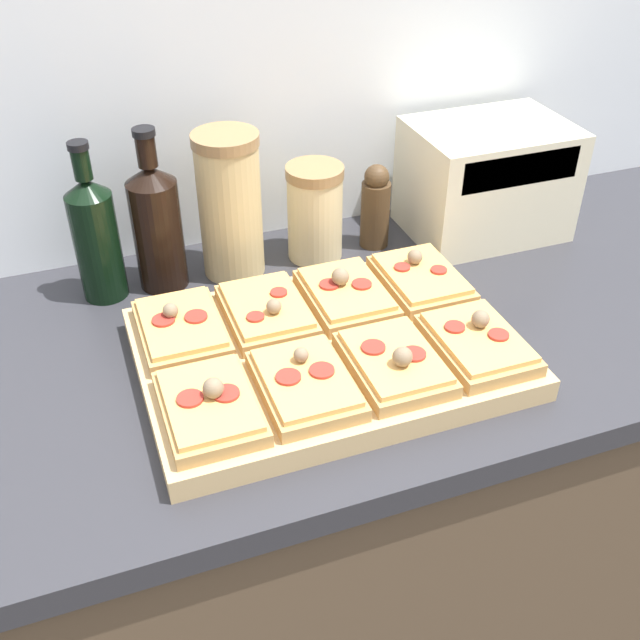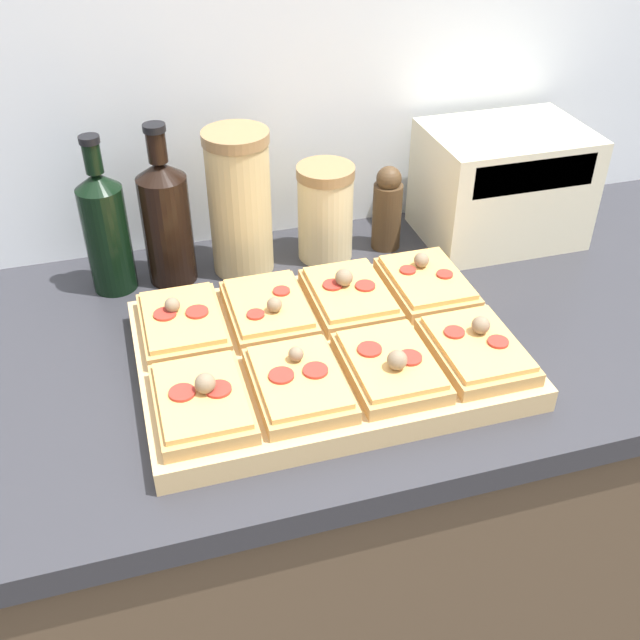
{
  "view_description": "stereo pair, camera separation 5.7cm",
  "coord_description": "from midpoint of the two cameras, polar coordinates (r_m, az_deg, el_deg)",
  "views": [
    {
      "loc": [
        -0.33,
        -0.55,
        1.62
      ],
      "look_at": [
        -0.03,
        0.27,
        0.99
      ],
      "focal_mm": 42.0,
      "sensor_mm": 36.0,
      "label": 1
    },
    {
      "loc": [
        -0.27,
        -0.56,
        1.62
      ],
      "look_at": [
        -0.03,
        0.27,
        0.99
      ],
      "focal_mm": 42.0,
      "sensor_mm": 36.0,
      "label": 2
    }
  ],
  "objects": [
    {
      "name": "wine_bottle",
      "position": [
        1.23,
        -13.65,
        7.07
      ],
      "size": [
        0.08,
        0.08,
        0.27
      ],
      "color": "black",
      "rests_on": "kitchen_counter"
    },
    {
      "name": "pizza_slice_back_right",
      "position": [
        1.18,
        6.32,
        3.15
      ],
      "size": [
        0.12,
        0.17,
        0.05
      ],
      "color": "tan",
      "rests_on": "cutting_board"
    },
    {
      "name": "pizza_slice_front_midleft",
      "position": [
        0.97,
        -2.82,
        -4.86
      ],
      "size": [
        0.12,
        0.17,
        0.05
      ],
      "color": "tan",
      "rests_on": "cutting_board"
    },
    {
      "name": "pizza_slice_front_midright",
      "position": [
        1.01,
        4.09,
        -3.26
      ],
      "size": [
        0.12,
        0.17,
        0.05
      ],
      "color": "tan",
      "rests_on": "cutting_board"
    },
    {
      "name": "pizza_slice_back_left",
      "position": [
        1.09,
        -12.03,
        -0.6
      ],
      "size": [
        0.12,
        0.17,
        0.05
      ],
      "color": "tan",
      "rests_on": "cutting_board"
    },
    {
      "name": "pizza_slice_back_midleft",
      "position": [
        1.11,
        -5.58,
        0.69
      ],
      "size": [
        0.12,
        0.17,
        0.05
      ],
      "color": "tan",
      "rests_on": "cutting_board"
    },
    {
      "name": "cutting_board",
      "position": [
        1.07,
        -0.97,
        -2.53
      ],
      "size": [
        0.52,
        0.37,
        0.03
      ],
      "primitive_type": "cube",
      "color": "tan",
      "rests_on": "kitchen_counter"
    },
    {
      "name": "pizza_slice_back_midright",
      "position": [
        1.14,
        0.54,
        2.0
      ],
      "size": [
        0.12,
        0.17,
        0.06
      ],
      "color": "tan",
      "rests_on": "cutting_board"
    },
    {
      "name": "pepper_mill",
      "position": [
        1.33,
        3.01,
        8.59
      ],
      "size": [
        0.05,
        0.05,
        0.15
      ],
      "color": "#47331E",
      "rests_on": "kitchen_counter"
    },
    {
      "name": "pizza_slice_front_left",
      "position": [
        0.95,
        -10.12,
        -6.48
      ],
      "size": [
        0.12,
        0.17,
        0.05
      ],
      "color": "tan",
      "rests_on": "cutting_board"
    },
    {
      "name": "grain_jar_tall",
      "position": [
        1.24,
        -8.2,
        8.62
      ],
      "size": [
        0.11,
        0.11,
        0.25
      ],
      "color": "tan",
      "rests_on": "kitchen_counter"
    },
    {
      "name": "toaster_oven",
      "position": [
        1.4,
        11.4,
        10.45
      ],
      "size": [
        0.3,
        0.2,
        0.2
      ],
      "color": "beige",
      "rests_on": "kitchen_counter"
    },
    {
      "name": "grain_jar_short",
      "position": [
        1.29,
        -1.67,
        8.19
      ],
      "size": [
        0.1,
        0.1,
        0.17
      ],
      "color": "beige",
      "rests_on": "kitchen_counter"
    },
    {
      "name": "kitchen_counter",
      "position": [
        1.47,
        -0.76,
        -15.48
      ],
      "size": [
        2.63,
        0.67,
        0.94
      ],
      "color": "brown",
      "rests_on": "ground_plane"
    },
    {
      "name": "pizza_slice_front_right",
      "position": [
        1.06,
        10.4,
        -1.69
      ],
      "size": [
        0.12,
        0.17,
        0.05
      ],
      "color": "tan",
      "rests_on": "cutting_board"
    },
    {
      "name": "olive_oil_bottle",
      "position": [
        1.23,
        -18.01,
        6.07
      ],
      "size": [
        0.07,
        0.07,
        0.26
      ],
      "color": "black",
      "rests_on": "kitchen_counter"
    },
    {
      "name": "wall_back",
      "position": [
        1.32,
        -6.5,
        19.29
      ],
      "size": [
        6.0,
        0.06,
        2.5
      ],
      "color": "silver",
      "rests_on": "ground_plane"
    }
  ]
}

